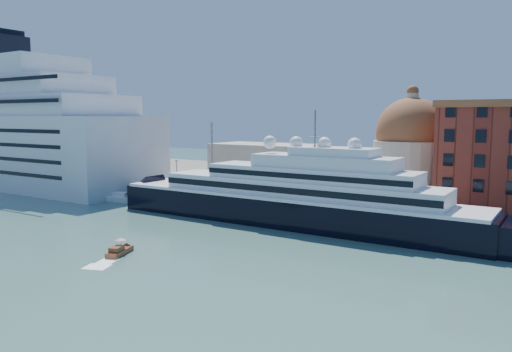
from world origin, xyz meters
The scene contains 9 objects.
ground centered at (0.00, 0.00, 0.00)m, with size 400.00×400.00×0.00m, color #375F5B.
quay centered at (0.00, 34.00, 1.25)m, with size 180.00×10.00×2.50m, color gray.
land centered at (0.00, 75.00, 1.00)m, with size 260.00×72.00×2.00m, color slate.
quay_fence centered at (0.00, 29.50, 3.10)m, with size 180.00×0.10×1.20m, color slate.
superyacht centered at (4.55, 23.00, 4.66)m, with size 90.35×12.53×27.00m.
service_barge centered at (-43.91, 22.73, 0.74)m, with size 12.00×6.39×2.57m.
water_taxi centered at (-3.94, -11.85, 0.66)m, with size 3.79×6.14×2.77m.
church centered at (6.39, 57.72, 10.91)m, with size 66.00×18.00×25.50m.
lamp_posts centered at (-12.67, 32.27, 9.84)m, with size 120.80×2.40×18.00m.
Camera 1 is at (56.31, -64.98, 21.88)m, focal length 35.00 mm.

